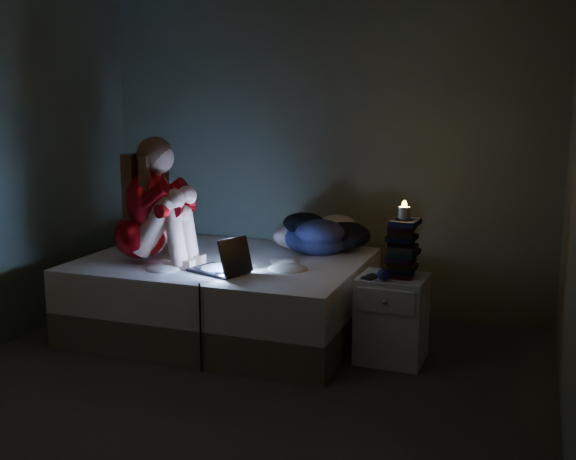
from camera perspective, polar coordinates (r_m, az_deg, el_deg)
The scene contains 12 objects.
floor at distance 4.00m, azimuth -5.75°, elevation -14.00°, with size 3.60×3.80×0.02m, color #2A2725.
wall_back at distance 5.42m, azimuth 2.81°, elevation 6.92°, with size 3.60×0.02×2.60m, color #525A43.
bed at distance 5.02m, azimuth -5.27°, elevation -5.37°, with size 1.96×1.47×0.54m, color beige, non-canonical shape.
pillow at distance 5.38m, azimuth -10.90°, elevation -0.73°, with size 0.47×0.34×0.14m, color silver.
woman at distance 4.86m, azimuth -12.28°, elevation 2.47°, with size 0.55×0.36×0.88m, color #78000A, non-canonical shape.
laptop at distance 4.54m, azimuth -5.83°, elevation -1.89°, with size 0.37×0.26×0.26m, color black, non-canonical shape.
clothes_pile at distance 5.10m, azimuth 2.40°, elevation -0.14°, with size 0.53×0.42×0.32m, color #1A254B, non-canonical shape.
nightstand at distance 4.49m, azimuth 8.62°, elevation -7.29°, with size 0.42×0.37×0.56m, color silver.
book_stack at distance 4.40m, azimuth 9.52°, elevation -1.70°, with size 0.19×0.25×0.33m, color black, non-canonical shape.
candle at distance 4.36m, azimuth 9.60°, elevation 0.94°, with size 0.07×0.07×0.08m, color beige.
phone at distance 4.36m, azimuth 6.93°, elevation -3.90°, with size 0.07×0.14×0.01m, color black.
blue_orb at distance 4.29m, azimuth 7.99°, elevation -3.71°, with size 0.08×0.08×0.08m, color navy.
Camera 1 is at (1.60, -3.26, 1.66)m, focal length 42.81 mm.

